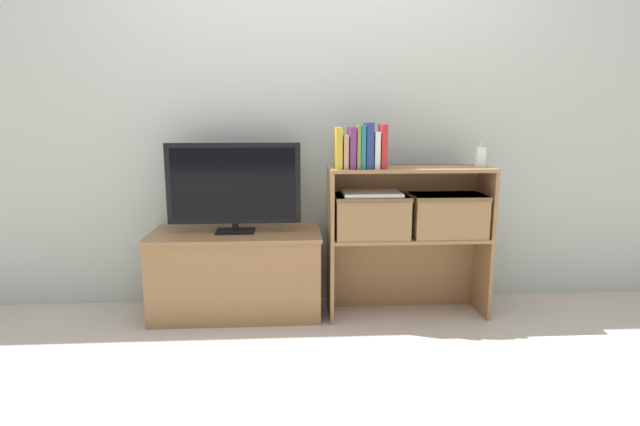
# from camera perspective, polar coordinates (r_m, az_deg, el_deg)

# --- Properties ---
(ground_plane) EXTENTS (16.00, 16.00, 0.00)m
(ground_plane) POSITION_cam_1_polar(r_m,az_deg,el_deg) (2.89, 0.18, -12.72)
(ground_plane) COLOR #BCB2A3
(wall_back) EXTENTS (10.00, 0.05, 2.40)m
(wall_back) POSITION_cam_1_polar(r_m,az_deg,el_deg) (3.11, -0.36, 11.66)
(wall_back) COLOR #B2BCB2
(wall_back) RESTS_ON ground_plane
(tv_stand) EXTENTS (0.99, 0.45, 0.50)m
(tv_stand) POSITION_cam_1_polar(r_m,az_deg,el_deg) (3.02, -9.49, -6.79)
(tv_stand) COLOR olive
(tv_stand) RESTS_ON ground_plane
(tv) EXTENTS (0.76, 0.14, 0.52)m
(tv) POSITION_cam_1_polar(r_m,az_deg,el_deg) (2.90, -9.82, 3.14)
(tv) COLOR black
(tv) RESTS_ON tv_stand
(bookshelf_lower_tier) EXTENTS (0.93, 0.29, 0.48)m
(bookshelf_lower_tier) POSITION_cam_1_polar(r_m,az_deg,el_deg) (3.06, 9.64, -5.54)
(bookshelf_lower_tier) COLOR olive
(bookshelf_lower_tier) RESTS_ON ground_plane
(bookshelf_upper_tier) EXTENTS (0.93, 0.29, 0.40)m
(bookshelf_upper_tier) POSITION_cam_1_polar(r_m,az_deg,el_deg) (2.96, 9.92, 2.57)
(bookshelf_upper_tier) COLOR olive
(bookshelf_upper_tier) RESTS_ON bookshelf_lower_tier
(book_mustard) EXTENTS (0.03, 0.15, 0.22)m
(book_mustard) POSITION_cam_1_polar(r_m,az_deg,el_deg) (2.76, 2.09, 7.42)
(book_mustard) COLOR gold
(book_mustard) RESTS_ON bookshelf_upper_tier
(book_tan) EXTENTS (0.03, 0.15, 0.18)m
(book_tan) POSITION_cam_1_polar(r_m,az_deg,el_deg) (2.77, 2.87, 7.02)
(book_tan) COLOR tan
(book_tan) RESTS_ON bookshelf_upper_tier
(book_plum) EXTENTS (0.03, 0.14, 0.23)m
(book_plum) POSITION_cam_1_polar(r_m,az_deg,el_deg) (2.77, 3.65, 7.45)
(book_plum) COLOR #6B2D66
(book_plum) RESTS_ON bookshelf_upper_tier
(book_olive) EXTENTS (0.02, 0.15, 0.24)m
(book_olive) POSITION_cam_1_polar(r_m,az_deg,el_deg) (2.77, 4.30, 7.54)
(book_olive) COLOR olive
(book_olive) RESTS_ON bookshelf_upper_tier
(book_teal) EXTENTS (0.02, 0.14, 0.24)m
(book_teal) POSITION_cam_1_polar(r_m,az_deg,el_deg) (2.78, 4.81, 7.55)
(book_teal) COLOR #1E7075
(book_teal) RESTS_ON bookshelf_upper_tier
(book_navy) EXTENTS (0.04, 0.14, 0.25)m
(book_navy) POSITION_cam_1_polar(r_m,az_deg,el_deg) (2.78, 5.57, 7.67)
(book_navy) COLOR navy
(book_navy) RESTS_ON bookshelf_upper_tier
(book_ivory) EXTENTS (0.03, 0.12, 0.20)m
(book_ivory) POSITION_cam_1_polar(r_m,az_deg,el_deg) (2.79, 6.42, 7.16)
(book_ivory) COLOR silver
(book_ivory) RESTS_ON bookshelf_upper_tier
(book_crimson) EXTENTS (0.03, 0.13, 0.24)m
(book_crimson) POSITION_cam_1_polar(r_m,az_deg,el_deg) (2.80, 7.18, 7.56)
(book_crimson) COLOR #B22328
(book_crimson) RESTS_ON bookshelf_upper_tier
(baby_monitor) EXTENTS (0.05, 0.03, 0.14)m
(baby_monitor) POSITION_cam_1_polar(r_m,az_deg,el_deg) (3.00, 17.85, 6.11)
(baby_monitor) COLOR white
(baby_monitor) RESTS_ON bookshelf_upper_tier
(storage_basket_left) EXTENTS (0.42, 0.26, 0.24)m
(storage_basket_left) POSITION_cam_1_polar(r_m,az_deg,el_deg) (2.87, 5.86, -0.14)
(storage_basket_left) COLOR #937047
(storage_basket_left) RESTS_ON bookshelf_lower_tier
(storage_basket_right) EXTENTS (0.42, 0.26, 0.24)m
(storage_basket_right) POSITION_cam_1_polar(r_m,az_deg,el_deg) (2.97, 14.33, -0.04)
(storage_basket_right) COLOR #937047
(storage_basket_right) RESTS_ON bookshelf_lower_tier
(laptop) EXTENTS (0.33, 0.23, 0.02)m
(laptop) POSITION_cam_1_polar(r_m,az_deg,el_deg) (2.85, 5.90, 2.25)
(laptop) COLOR white
(laptop) RESTS_ON storage_basket_left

